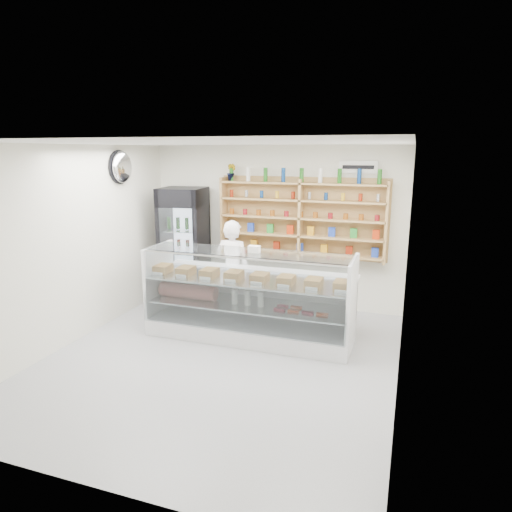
% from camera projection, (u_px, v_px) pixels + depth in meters
% --- Properties ---
extents(room, '(5.00, 5.00, 5.00)m').
position_uv_depth(room, '(218.00, 257.00, 5.73)').
color(room, '#A0A0A4').
rests_on(room, ground).
extents(display_counter, '(3.02, 0.90, 1.31)m').
position_uv_depth(display_counter, '(249.00, 314.00, 6.72)').
color(display_counter, white).
rests_on(display_counter, floor).
extents(shop_worker, '(0.62, 0.43, 1.63)m').
position_uv_depth(shop_worker, '(233.00, 270.00, 7.43)').
color(shop_worker, white).
rests_on(shop_worker, floor).
extents(drinks_cooler, '(0.83, 0.81, 2.08)m').
position_uv_depth(drinks_cooler, '(184.00, 246.00, 8.13)').
color(drinks_cooler, black).
rests_on(drinks_cooler, floor).
extents(wall_shelving, '(2.84, 0.28, 1.33)m').
position_uv_depth(wall_shelving, '(301.00, 218.00, 7.69)').
color(wall_shelving, tan).
rests_on(wall_shelving, back_wall).
extents(potted_plant, '(0.19, 0.17, 0.30)m').
position_uv_depth(potted_plant, '(231.00, 172.00, 7.91)').
color(potted_plant, '#1E6626').
rests_on(potted_plant, wall_shelving).
extents(security_mirror, '(0.15, 0.50, 0.50)m').
position_uv_depth(security_mirror, '(122.00, 167.00, 7.29)').
color(security_mirror, silver).
rests_on(security_mirror, left_wall).
extents(wall_sign, '(0.62, 0.03, 0.20)m').
position_uv_depth(wall_sign, '(358.00, 167.00, 7.33)').
color(wall_sign, white).
rests_on(wall_sign, back_wall).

